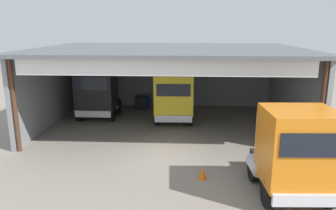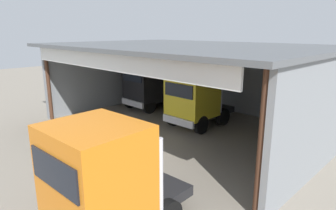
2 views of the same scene
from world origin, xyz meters
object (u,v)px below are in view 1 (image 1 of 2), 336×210
object	(u,v)px
truck_black_yard_outside	(97,92)
traffic_cone	(203,173)
truck_yellow_left_bay	(174,97)
truck_orange_center_left_bay	(294,152)
tool_cart	(141,103)
oil_drum	(146,102)

from	to	relation	value
truck_black_yard_outside	traffic_cone	bearing A→B (deg)	128.14
truck_yellow_left_bay	traffic_cone	xyz separation A→B (m)	(1.57, -8.41, -1.53)
truck_orange_center_left_bay	tool_cart	bearing A→B (deg)	-62.90
truck_yellow_left_bay	truck_orange_center_left_bay	distance (m)	10.91
truck_black_yard_outside	truck_orange_center_left_bay	xyz separation A→B (m)	(10.34, -10.42, -0.05)
truck_black_yard_outside	truck_yellow_left_bay	distance (m)	5.50
truck_yellow_left_bay	truck_orange_center_left_bay	size ratio (longest dim) A/B	1.07
truck_orange_center_left_bay	oil_drum	bearing A→B (deg)	-64.68
truck_yellow_left_bay	tool_cart	xyz separation A→B (m)	(-2.74, 3.55, -1.31)
truck_yellow_left_bay	truck_orange_center_left_bay	world-z (taller)	truck_yellow_left_bay
truck_orange_center_left_bay	truck_yellow_left_bay	bearing A→B (deg)	-66.14
truck_orange_center_left_bay	oil_drum	distance (m)	15.55
tool_cart	traffic_cone	xyz separation A→B (m)	(4.31, -11.96, -0.22)
truck_black_yard_outside	oil_drum	size ratio (longest dim) A/B	4.76
truck_black_yard_outside	truck_yellow_left_bay	world-z (taller)	truck_black_yard_outside
truck_black_yard_outside	truck_orange_center_left_bay	world-z (taller)	truck_black_yard_outside
truck_black_yard_outside	truck_orange_center_left_bay	bearing A→B (deg)	135.18
oil_drum	traffic_cone	xyz separation A→B (m)	(3.97, -12.32, -0.18)
oil_drum	tool_cart	world-z (taller)	tool_cart
truck_yellow_left_bay	truck_orange_center_left_bay	xyz separation A→B (m)	(4.88, -9.76, 0.06)
oil_drum	traffic_cone	bearing A→B (deg)	-72.16
tool_cart	truck_black_yard_outside	bearing A→B (deg)	-133.19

